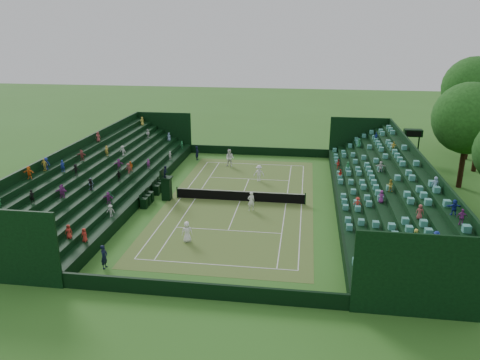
{
  "coord_description": "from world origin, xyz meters",
  "views": [
    {
      "loc": [
        5.59,
        -38.81,
        14.97
      ],
      "look_at": [
        0.0,
        0.0,
        2.0
      ],
      "focal_mm": 35.0,
      "sensor_mm": 36.0,
      "label": 1
    }
  ],
  "objects": [
    {
      "name": "ground",
      "position": [
        0.0,
        0.0,
        0.0
      ],
      "size": [
        160.0,
        160.0,
        0.0
      ],
      "primitive_type": "plane",
      "color": "#346921",
      "rests_on": "ground"
    },
    {
      "name": "player_near_east",
      "position": [
        1.25,
        -2.06,
        0.85
      ],
      "size": [
        0.73,
        0.61,
        1.69
      ],
      "primitive_type": "imported",
      "rotation": [
        0.0,
        0.0,
        3.54
      ],
      "color": "white",
      "rests_on": "ground"
    },
    {
      "name": "perimeter_wall_east",
      "position": [
        8.48,
        0.0,
        0.5
      ],
      "size": [
        0.2,
        31.77,
        1.0
      ],
      "primitive_type": "cube",
      "color": "black",
      "rests_on": "ground"
    },
    {
      "name": "courtside_chairs",
      "position": [
        -7.95,
        -0.32,
        0.49
      ],
      "size": [
        0.59,
        5.56,
        1.29
      ],
      "color": "black",
      "rests_on": "ground"
    },
    {
      "name": "umpire_chair",
      "position": [
        -6.62,
        -0.51,
        1.35
      ],
      "size": [
        1.01,
        1.01,
        3.16
      ],
      "color": "black",
      "rests_on": "ground"
    },
    {
      "name": "perimeter_wall_north",
      "position": [
        0.0,
        15.88,
        0.5
      ],
      "size": [
        17.17,
        0.2,
        1.0
      ],
      "primitive_type": "cube",
      "color": "black",
      "rests_on": "ground"
    },
    {
      "name": "south_grandstand",
      "position": [
        -12.66,
        0.0,
        1.55
      ],
      "size": [
        6.6,
        32.0,
        4.9
      ],
      "color": "black",
      "rests_on": "ground"
    },
    {
      "name": "player_far_west",
      "position": [
        -2.66,
        10.52,
        0.99
      ],
      "size": [
        1.07,
        0.9,
        1.98
      ],
      "primitive_type": "imported",
      "rotation": [
        0.0,
        0.0,
        -0.16
      ],
      "color": "white",
      "rests_on": "ground"
    },
    {
      "name": "player_near_west",
      "position": [
        -2.61,
        -8.77,
        0.79
      ],
      "size": [
        0.91,
        0.75,
        1.58
      ],
      "primitive_type": "imported",
      "rotation": [
        0.0,
        0.0,
        3.52
      ],
      "color": "white",
      "rests_on": "ground"
    },
    {
      "name": "perimeter_wall_west",
      "position": [
        -8.48,
        0.0,
        0.5
      ],
      "size": [
        0.2,
        31.77,
        1.0
      ],
      "primitive_type": "cube",
      "color": "black",
      "rests_on": "ground"
    },
    {
      "name": "perimeter_wall_south",
      "position": [
        0.0,
        -15.88,
        0.5
      ],
      "size": [
        17.17,
        0.2,
        1.0
      ],
      "primitive_type": "cube",
      "color": "black",
      "rests_on": "ground"
    },
    {
      "name": "line_judge_south",
      "position": [
        -6.95,
        -13.28,
        0.81
      ],
      "size": [
        0.4,
        0.6,
        1.62
      ],
      "primitive_type": "imported",
      "rotation": [
        0.0,
        0.0,
        1.54
      ],
      "color": "black",
      "rests_on": "ground"
    },
    {
      "name": "scoreboard_tower",
      "position": [
        17.75,
        16.0,
        3.14
      ],
      "size": [
        2.0,
        1.0,
        3.7
      ],
      "color": "black",
      "rests_on": "ground"
    },
    {
      "name": "court_surface",
      "position": [
        0.0,
        0.0,
        0.01
      ],
      "size": [
        12.97,
        26.77,
        0.01
      ],
      "primitive_type": "cube",
      "color": "#397A28",
      "rests_on": "ground"
    },
    {
      "name": "tennis_net",
      "position": [
        0.0,
        0.0,
        0.53
      ],
      "size": [
        11.67,
        0.1,
        1.06
      ],
      "color": "black",
      "rests_on": "ground"
    },
    {
      "name": "north_grandstand",
      "position": [
        12.66,
        0.0,
        1.55
      ],
      "size": [
        6.6,
        32.0,
        4.9
      ],
      "color": "black",
      "rests_on": "ground"
    },
    {
      "name": "line_judge_north",
      "position": [
        -6.89,
        12.74,
        0.83
      ],
      "size": [
        0.45,
        0.64,
        1.66
      ],
      "primitive_type": "imported",
      "rotation": [
        0.0,
        0.0,
        1.67
      ],
      "color": "black",
      "rests_on": "ground"
    },
    {
      "name": "player_far_east",
      "position": [
        1.08,
        5.9,
        0.84
      ],
      "size": [
        1.14,
        0.74,
        1.68
      ],
      "primitive_type": "imported",
      "rotation": [
        0.0,
        0.0,
        0.11
      ],
      "color": "white",
      "rests_on": "ground"
    }
  ]
}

